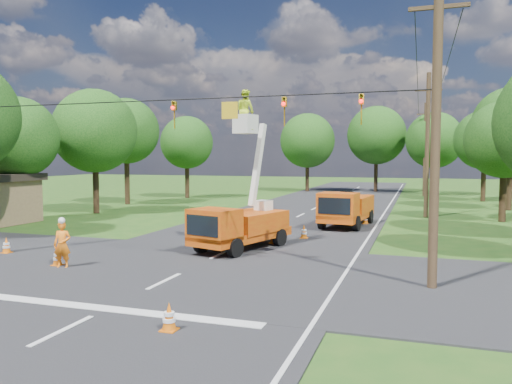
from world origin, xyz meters
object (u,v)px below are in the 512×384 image
(pole_right_near, at_px, (436,128))
(tree_left_c, at_px, (17,138))
(ground_worker, at_px, (62,245))
(traffic_cone_1, at_px, (169,317))
(tree_left_f, at_px, (187,143))
(pole_right_mid, at_px, (427,144))
(second_truck, at_px, (346,208))
(tree_right_e, at_px, (485,140))
(tree_far_c, at_px, (434,140))
(bucket_truck, at_px, (240,214))
(traffic_cone_2, at_px, (273,236))
(pole_right_far, at_px, (425,149))
(traffic_cone_4, at_px, (57,257))
(tree_far_a, at_px, (307,141))
(distant_car, at_px, (347,199))
(tree_right_c, at_px, (505,140))
(traffic_cone_7, at_px, (365,218))
(tree_far_b, at_px, (376,135))
(traffic_cone_5, at_px, (6,245))
(tree_left_d, at_px, (95,131))
(traffic_cone_3, at_px, (304,232))
(tree_left_e, at_px, (126,131))
(tree_right_d, at_px, (511,125))

(pole_right_near, relative_size, tree_left_c, 1.24)
(ground_worker, relative_size, traffic_cone_1, 2.52)
(pole_right_near, xyz_separation_m, tree_left_f, (-23.30, 30.00, 0.58))
(pole_right_mid, distance_m, tree_left_c, 27.32)
(second_truck, bearing_deg, tree_right_e, 71.44)
(tree_left_f, xyz_separation_m, tree_far_c, (24.30, 12.00, 0.38))
(bucket_truck, xyz_separation_m, traffic_cone_1, (2.02, -10.53, -1.25))
(traffic_cone_2, relative_size, pole_right_far, 0.07)
(tree_right_e, bearing_deg, traffic_cone_4, -117.72)
(tree_far_a, bearing_deg, distant_car, -67.85)
(tree_left_f, xyz_separation_m, tree_right_c, (28.00, -11.00, -0.37))
(pole_right_mid, bearing_deg, traffic_cone_7, -125.96)
(tree_far_b, bearing_deg, traffic_cone_5, -105.00)
(second_truck, bearing_deg, tree_left_d, -178.72)
(ground_worker, xyz_separation_m, tree_far_b, (7.72, 46.24, 5.92))
(pole_right_mid, relative_size, tree_right_e, 1.16)
(traffic_cone_7, relative_size, pole_right_far, 0.07)
(second_truck, bearing_deg, traffic_cone_3, -99.46)
(pole_right_far, bearing_deg, tree_left_e, -144.57)
(ground_worker, distance_m, tree_far_a, 44.56)
(pole_right_near, bearing_deg, pole_right_mid, 90.00)
(tree_left_e, bearing_deg, traffic_cone_5, -70.13)
(tree_left_e, bearing_deg, pole_right_near, -41.01)
(pole_right_far, xyz_separation_m, tree_left_d, (-23.50, -25.00, 1.02))
(traffic_cone_2, height_order, pole_right_near, pole_right_near)
(tree_left_d, relative_size, tree_left_e, 0.98)
(tree_left_c, relative_size, tree_right_c, 1.03)
(tree_left_e, bearing_deg, tree_right_c, -5.71)
(traffic_cone_3, height_order, pole_right_far, pole_right_far)
(distant_car, distance_m, traffic_cone_4, 27.13)
(traffic_cone_4, xyz_separation_m, tree_left_e, (-11.66, 23.04, 6.13))
(traffic_cone_4, relative_size, tree_left_c, 0.09)
(distant_car, relative_size, traffic_cone_1, 6.00)
(traffic_cone_1, bearing_deg, tree_far_a, 98.57)
(ground_worker, height_order, traffic_cone_3, ground_worker)
(pole_right_near, height_order, pole_right_mid, same)
(ground_worker, xyz_separation_m, traffic_cone_3, (7.17, 9.53, -0.53))
(tree_right_c, bearing_deg, traffic_cone_7, -154.29)
(tree_right_d, bearing_deg, traffic_cone_4, -125.42)
(pole_right_far, height_order, tree_far_b, tree_far_b)
(tree_left_d, distance_m, tree_far_c, 36.46)
(traffic_cone_2, distance_m, pole_right_mid, 16.10)
(traffic_cone_1, xyz_separation_m, traffic_cone_4, (-7.55, 5.12, 0.00))
(traffic_cone_4, xyz_separation_m, traffic_cone_5, (-3.83, 1.37, 0.00))
(second_truck, bearing_deg, tree_left_c, -161.69)
(second_truck, relative_size, traffic_cone_4, 8.44)
(traffic_cone_4, height_order, tree_far_b, tree_far_b)
(traffic_cone_5, bearing_deg, traffic_cone_4, -19.67)
(distant_car, height_order, tree_right_e, tree_right_e)
(traffic_cone_4, distance_m, tree_far_b, 47.19)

